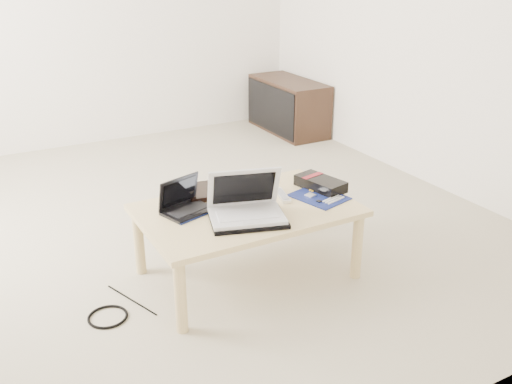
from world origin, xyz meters
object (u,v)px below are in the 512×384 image
netbook (185,205)px  white_laptop (246,206)px  coffee_table (247,216)px  media_cabinet (288,106)px  gpu_box (320,184)px

netbook → white_laptop: bearing=-44.4°
white_laptop → coffee_table: bearing=59.7°
media_cabinet → white_laptop: 2.88m
netbook → white_laptop: (0.23, -0.23, 0.03)m
coffee_table → media_cabinet: 2.74m
white_laptop → netbook: bearing=135.6°
white_laptop → media_cabinet: bearing=54.2°
media_cabinet → gpu_box: bearing=-117.4°
media_cabinet → netbook: (-1.91, -2.10, 0.19)m
media_cabinet → netbook: bearing=-132.3°
coffee_table → white_laptop: white_laptop is taller
media_cabinet → gpu_box: (-1.13, -2.18, 0.18)m
coffee_table → gpu_box: 0.49m
coffee_table → media_cabinet: size_ratio=1.22×
white_laptop → gpu_box: 0.57m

